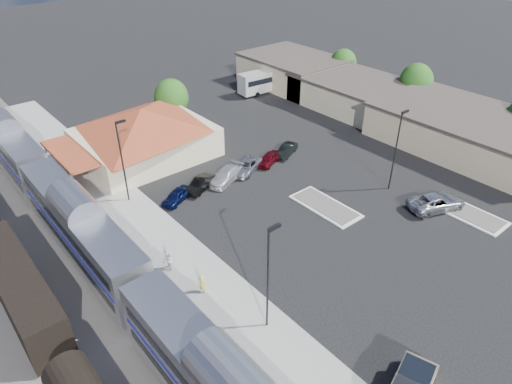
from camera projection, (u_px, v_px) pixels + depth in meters
ground at (312, 231)px, 43.49m from camera, size 280.00×280.00×0.00m
railbed at (62, 285)px, 37.23m from camera, size 16.00×100.00×0.12m
platform at (170, 251)px, 40.81m from camera, size 5.50×92.00×0.18m
passenger_train at (82, 232)px, 38.59m from camera, size 3.00×104.00×5.55m
freight_cars at (21, 291)px, 34.03m from camera, size 2.80×46.00×4.00m
station_depot at (144, 133)px, 54.91m from camera, size 18.35×12.24×6.20m
buildings_east at (376, 99)px, 66.77m from camera, size 14.40×51.40×4.80m
traffic_island_south at (325, 206)px, 46.91m from camera, size 3.30×7.50×0.21m
traffic_island_north at (467, 213)px, 45.86m from camera, size 3.30×7.50×0.21m
lamp_plat_s at (269, 271)px, 30.83m from camera, size 1.08×0.25×9.00m
lamp_plat_n at (122, 156)px, 45.10m from camera, size 1.08×0.25×9.00m
lamp_lot at (397, 144)px, 47.23m from camera, size 1.08×0.25×9.00m
tree_east_b at (416, 82)px, 67.52m from camera, size 4.94×4.94×6.96m
tree_east_c at (343, 63)px, 76.84m from camera, size 4.41×4.41×6.21m
tree_depot at (171, 98)px, 62.44m from camera, size 4.71×4.71×6.63m
suv at (436, 202)px, 46.23m from camera, size 6.58×4.74×1.66m
coach_bus at (270, 79)px, 75.25m from camera, size 11.49×3.38×3.64m
person_a at (202, 284)px, 35.97m from camera, size 0.58×0.72×1.69m
person_b at (168, 261)px, 38.11m from camera, size 0.83×1.00×1.88m
parked_car_a at (177, 196)px, 47.51m from camera, size 4.16×2.98×1.31m
parked_car_b at (200, 184)px, 49.42m from camera, size 4.47×2.96×1.39m
parked_car_c at (226, 176)px, 50.94m from camera, size 5.54×3.73×1.49m
parked_car_d at (246, 166)px, 52.91m from camera, size 5.47×4.14×1.38m
parked_car_e at (269, 159)px, 54.47m from camera, size 4.21×2.88×1.33m
parked_car_f at (286, 150)px, 56.40m from camera, size 4.28×2.87×1.33m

